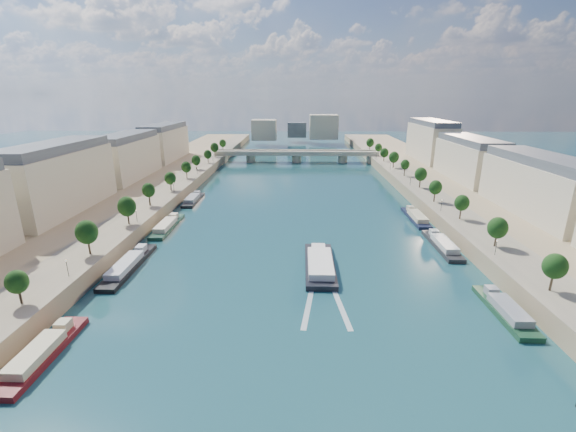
{
  "coord_description": "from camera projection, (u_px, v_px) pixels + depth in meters",
  "views": [
    {
      "loc": [
        0.29,
        -49.53,
        45.53
      ],
      "look_at": [
        -2.71,
        77.77,
        5.0
      ],
      "focal_mm": 24.0,
      "sensor_mm": 36.0,
      "label": 1
    }
  ],
  "objects": [
    {
      "name": "pave_right",
      "position": [
        439.0,
        200.0,
        153.45
      ],
      "size": [
        14.0,
        520.0,
        0.1
      ],
      "primitive_type": "cube",
      "color": "gray",
      "rests_on": "quay_right"
    },
    {
      "name": "ground",
      "position": [
        296.0,
        211.0,
        156.26
      ],
      "size": [
        700.0,
        700.0,
        0.0
      ],
      "primitive_type": "plane",
      "color": "#0B2F31",
      "rests_on": "ground"
    },
    {
      "name": "tour_barge",
      "position": [
        320.0,
        264.0,
        105.15
      ],
      "size": [
        8.24,
        27.75,
        3.78
      ],
      "rotation": [
        0.0,
        0.0,
        -0.01
      ],
      "color": "black",
      "rests_on": "ground"
    },
    {
      "name": "lamps_left",
      "position": [
        157.0,
        198.0,
        145.55
      ],
      "size": [
        0.36,
        200.36,
        4.28
      ],
      "color": "black",
      "rests_on": "ground"
    },
    {
      "name": "pave_left",
      "position": [
        156.0,
        198.0,
        156.01
      ],
      "size": [
        14.0,
        520.0,
        0.1
      ],
      "primitive_type": "cube",
      "color": "gray",
      "rests_on": "quay_left"
    },
    {
      "name": "moored_barges_left",
      "position": [
        126.0,
        269.0,
        103.04
      ],
      "size": [
        5.0,
        161.66,
        3.6
      ],
      "color": "#1A1B3A",
      "rests_on": "ground"
    },
    {
      "name": "lamps_right",
      "position": [
        424.0,
        190.0,
        157.48
      ],
      "size": [
        0.36,
        200.36,
        4.28
      ],
      "color": "black",
      "rests_on": "ground"
    },
    {
      "name": "quay_right",
      "position": [
        476.0,
        206.0,
        153.88
      ],
      "size": [
        44.0,
        520.0,
        5.0
      ],
      "primitive_type": "cube",
      "color": "#9E8460",
      "rests_on": "ground"
    },
    {
      "name": "buildings_right",
      "position": [
        499.0,
        167.0,
        160.79
      ],
      "size": [
        16.0,
        226.0,
        23.2
      ],
      "color": "beige",
      "rests_on": "ground"
    },
    {
      "name": "quay_left",
      "position": [
        120.0,
        204.0,
        157.12
      ],
      "size": [
        44.0,
        520.0,
        5.0
      ],
      "primitive_type": "cube",
      "color": "#9E8460",
      "rests_on": "ground"
    },
    {
      "name": "trees_left",
      "position": [
        161.0,
        184.0,
        156.22
      ],
      "size": [
        4.8,
        268.8,
        8.26
      ],
      "color": "#382B1E",
      "rests_on": "ground"
    },
    {
      "name": "skyline",
      "position": [
        300.0,
        128.0,
        360.87
      ],
      "size": [
        79.0,
        42.0,
        22.0
      ],
      "color": "beige",
      "rests_on": "ground"
    },
    {
      "name": "moored_barges_right",
      "position": [
        470.0,
        274.0,
        100.02
      ],
      "size": [
        5.0,
        127.93,
        3.6
      ],
      "color": "black",
      "rests_on": "ground"
    },
    {
      "name": "wake",
      "position": [
        324.0,
        298.0,
        89.64
      ],
      "size": [
        10.76,
        25.97,
        0.04
      ],
      "color": "silver",
      "rests_on": "ground"
    },
    {
      "name": "trees_right",
      "position": [
        427.0,
        181.0,
        161.37
      ],
      "size": [
        4.8,
        268.8,
        8.26
      ],
      "color": "#382B1E",
      "rests_on": "ground"
    },
    {
      "name": "bridge",
      "position": [
        297.0,
        155.0,
        266.91
      ],
      "size": [
        112.0,
        12.0,
        8.15
      ],
      "color": "#C1B79E",
      "rests_on": "ground"
    },
    {
      "name": "buildings_left",
      "position": [
        98.0,
        165.0,
        164.61
      ],
      "size": [
        16.0,
        226.0,
        23.2
      ],
      "color": "beige",
      "rests_on": "ground"
    }
  ]
}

